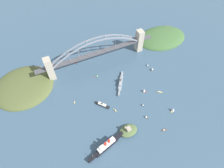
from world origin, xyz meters
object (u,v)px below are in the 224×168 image
Objects in this scene: ocean_liner at (107,146)px; small_boat_1 at (115,110)px; small_boat_2 at (143,105)px; small_boat_4 at (74,102)px; harbor_ferry_steamer at (102,105)px; fort_island_mid_harbor at (128,130)px; naval_cruiser at (121,83)px; channel_marker_buoy at (94,77)px; small_boat_10 at (97,76)px; small_boat_0 at (146,117)px; small_boat_9 at (152,69)px; small_boat_8 at (160,92)px; harbor_arch_bridge at (97,53)px; small_boat_6 at (164,130)px; seaplane_taxiing_near_bridge at (75,62)px; small_boat_5 at (148,65)px; small_boat_3 at (173,109)px; small_boat_7 at (144,90)px.

ocean_liner reaches higher than small_boat_1.
small_boat_2 reaches higher than small_boat_4.
fort_island_mid_harbor is (-21.02, 71.45, 2.11)m from harbor_ferry_steamer.
naval_cruiser is 67.34m from harbor_ferry_steamer.
naval_cruiser reaches higher than channel_marker_buoy.
small_boat_1 is 0.88× the size of small_boat_10.
small_boat_10 is at bearing -90.75° from small_boat_1.
small_boat_0 is 2.63× the size of channel_marker_buoy.
ocean_liner is at bearing 35.34° from small_boat_9.
harbor_ferry_steamer is at bearing -9.82° from small_boat_8.
small_boat_9 is (-122.38, -110.86, 0.01)m from fort_island_mid_harbor.
small_boat_1 is at bearing -126.94° from ocean_liner.
fort_island_mid_harbor is 3.55× the size of small_boat_10.
small_boat_9 is at bearing -177.36° from small_boat_4.
harbor_arch_bridge is 27.67× the size of small_boat_6.
naval_cruiser is 7.98× the size of small_boat_4.
harbor_arch_bridge is at bearing 156.56° from seaplane_taxiing_near_bridge.
harbor_arch_bridge is 39.10× the size of small_boat_0.
small_boat_8 is 1.03× the size of small_boat_9.
seaplane_taxiing_near_bridge is 1.11× the size of small_boat_9.
channel_marker_buoy is at bearing -15.75° from small_boat_9.
small_boat_9 is at bearing -154.07° from small_boat_1.
seaplane_taxiing_near_bridge reaches higher than small_boat_6.
small_boat_6 is (-93.83, 234.22, -1.22)m from seaplane_taxiing_near_bridge.
small_boat_6 is (-8.32, 62.31, -2.38)m from small_boat_2.
fort_island_mid_harbor is 113.92m from small_boat_8.
small_boat_8 reaches higher than small_boat_10.
channel_marker_buoy is at bearing -9.33° from small_boat_5.
channel_marker_buoy is (61.02, -111.49, -2.12)m from small_boat_2.
small_boat_7 is (27.46, -64.05, -0.04)m from small_boat_3.
ocean_liner is 2.24× the size of fort_island_mid_harbor.
small_boat_10 is (-68.48, -44.77, 0.02)m from small_boat_4.
channel_marker_buoy is at bearing -86.73° from fort_island_mid_harbor.
ocean_liner reaches higher than small_boat_3.
small_boat_4 is 182.97m from small_boat_6.
small_boat_10 is (74.09, -81.41, -4.25)m from small_boat_7.
naval_cruiser is 1.69× the size of fort_island_mid_harbor.
small_boat_1 is at bearing 89.25° from small_boat_10.
small_boat_2 is 0.68× the size of small_boat_6.
ocean_liner is 8.99× the size of small_boat_1.
small_boat_8 is 147.60m from channel_marker_buoy.
small_boat_3 reaches higher than small_boat_6.
ocean_liner is 10.14× the size of small_boat_5.
small_boat_1 is at bearing 0.01° from small_boat_8.
small_boat_9 reaches higher than channel_marker_buoy.
small_boat_9 is (-143.40, -39.41, 2.12)m from harbor_ferry_steamer.
small_boat_2 is 59.12m from small_boat_3.
small_boat_0 is at bearing 62.92° from small_boat_7.
harbor_arch_bridge is 37.62× the size of small_boat_5.
small_boat_4 is 81.82m from small_boat_10.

